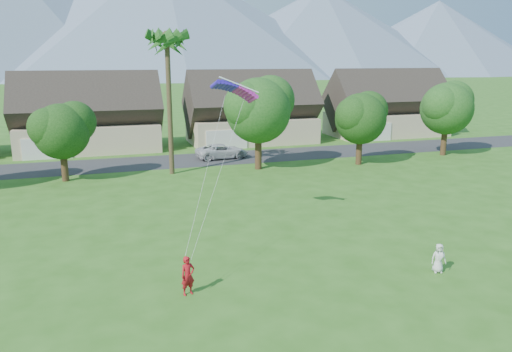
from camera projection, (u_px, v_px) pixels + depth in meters
name	position (u px, v px, depth m)	size (l,w,h in m)	color
ground	(336.00, 330.00, 19.07)	(500.00, 500.00, 0.00)	#2D6019
street	(184.00, 161.00, 50.57)	(90.00, 7.00, 0.01)	#2D2D30
kite_flyer	(188.00, 276.00, 21.74)	(0.64, 0.42, 1.76)	#AB131B
watcher	(439.00, 258.00, 24.06)	(0.71, 0.46, 1.44)	silver
parked_car	(222.00, 151.00, 51.59)	(2.48, 5.38, 1.50)	silver
mountain_ridge	(127.00, 20.00, 256.39)	(540.00, 240.00, 70.00)	slate
houses_row	(174.00, 117.00, 58.26)	(72.75, 8.19, 8.86)	beige
tree_row	(181.00, 120.00, 43.47)	(62.27, 6.67, 8.45)	#47301C
fan_palm	(167.00, 38.00, 42.17)	(3.00, 3.00, 13.80)	#4C3D26
parafoil_kite	(235.00, 88.00, 28.26)	(2.61, 1.04, 0.50)	#2E18B4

